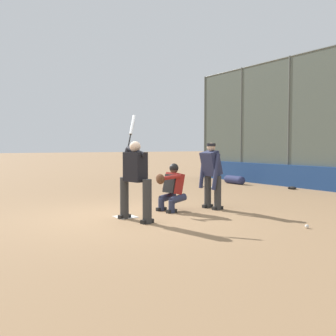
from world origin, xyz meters
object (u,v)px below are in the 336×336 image
catcher_behind_plate (171,187)px  fielding_glove_on_dirt (292,188)px  umpire_home (211,174)px  spare_bat_near_backstop (211,188)px  baseball_loose (307,226)px  equipment_bag_dugout_side (234,180)px  batter_at_plate (135,177)px

catcher_behind_plate → fielding_glove_on_dirt: 6.40m
umpire_home → spare_bat_near_backstop: bearing=-39.9°
fielding_glove_on_dirt → baseball_loose: bearing=132.8°
umpire_home → equipment_bag_dugout_side: bearing=-48.2°
umpire_home → batter_at_plate: bearing=97.8°
equipment_bag_dugout_side → fielding_glove_on_dirt: bearing=-171.5°
batter_at_plate → fielding_glove_on_dirt: bearing=-85.4°
spare_bat_near_backstop → baseball_loose: size_ratio=11.98×
batter_at_plate → equipment_bag_dugout_side: size_ratio=1.96×
fielding_glove_on_dirt → baseball_loose: fielding_glove_on_dirt is taller
batter_at_plate → umpire_home: (0.39, -2.29, -0.03)m
baseball_loose → catcher_behind_plate: bearing=20.6°
batter_at_plate → equipment_bag_dugout_side: (4.91, -7.04, -0.73)m
catcher_behind_plate → spare_bat_near_backstop: catcher_behind_plate is taller
umpire_home → baseball_loose: umpire_home is taller
baseball_loose → fielding_glove_on_dirt: bearing=-47.2°
spare_bat_near_backstop → equipment_bag_dugout_side: size_ratio=0.78×
spare_bat_near_backstop → fielding_glove_on_dirt: size_ratio=2.97×
batter_at_plate → fielding_glove_on_dirt: (2.28, -7.43, -0.85)m
fielding_glove_on_dirt → umpire_home: bearing=110.2°
catcher_behind_plate → spare_bat_near_backstop: size_ratio=1.28×
catcher_behind_plate → baseball_loose: (-3.00, -1.13, -0.55)m
umpire_home → baseball_loose: bearing=-179.6°
catcher_behind_plate → umpire_home: umpire_home is taller
fielding_glove_on_dirt → equipment_bag_dugout_side: size_ratio=0.26×
batter_at_plate → umpire_home: size_ratio=1.38×
batter_at_plate → umpire_home: bearing=-92.8°
spare_bat_near_backstop → baseball_loose: (-6.37, 2.72, 0.00)m
catcher_behind_plate → equipment_bag_dugout_side: 7.20m
catcher_behind_plate → batter_at_plate: bearing=108.5°
batter_at_plate → catcher_behind_plate: bearing=-76.6°
equipment_bag_dugout_side → batter_at_plate: bearing=124.9°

